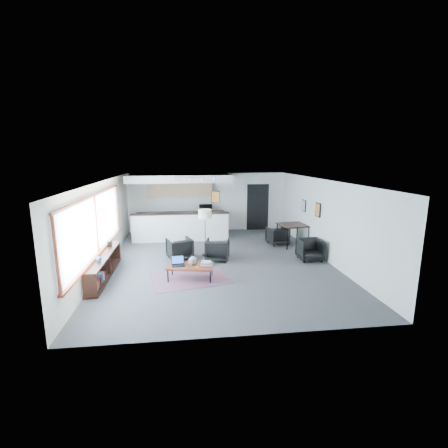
{
  "coord_description": "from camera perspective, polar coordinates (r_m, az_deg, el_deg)",
  "views": [
    {
      "loc": [
        -1.04,
        -9.99,
        3.34
      ],
      "look_at": [
        0.25,
        0.4,
        1.14
      ],
      "focal_mm": 26.0,
      "sensor_mm": 36.0,
      "label": 1
    }
  ],
  "objects": [
    {
      "name": "ceramic_pot",
      "position": [
        9.0,
        -5.45,
        -6.44
      ],
      "size": [
        0.24,
        0.24,
        0.24
      ],
      "rotation": [
        0.0,
        0.0,
        -0.34
      ],
      "color": "gray",
      "rests_on": "coffee_table"
    },
    {
      "name": "laptop",
      "position": [
        9.04,
        -8.1,
        -6.73
      ],
      "size": [
        0.38,
        0.33,
        0.25
      ],
      "rotation": [
        0.0,
        0.0,
        0.13
      ],
      "color": "black",
      "rests_on": "coffee_table"
    },
    {
      "name": "window",
      "position": [
        9.59,
        -21.57,
        -0.31
      ],
      "size": [
        0.1,
        5.95,
        1.66
      ],
      "color": "#8CBFFF",
      "rests_on": "room"
    },
    {
      "name": "armchair_left",
      "position": [
        10.78,
        -7.81,
        -4.15
      ],
      "size": [
        0.93,
        0.9,
        0.77
      ],
      "primitive_type": "imported",
      "rotation": [
        0.0,
        0.0,
        3.46
      ],
      "color": "black",
      "rests_on": "floor"
    },
    {
      "name": "room",
      "position": [
        10.25,
        -1.12,
        0.38
      ],
      "size": [
        7.02,
        9.02,
        2.62
      ],
      "color": "#464648",
      "rests_on": "ground"
    },
    {
      "name": "coffee_table",
      "position": [
        9.02,
        -5.91,
        -7.41
      ],
      "size": [
        1.33,
        0.86,
        0.4
      ],
      "rotation": [
        0.0,
        0.0,
        -0.17
      ],
      "color": "maroon",
      "rests_on": "floor"
    },
    {
      "name": "wall_art_upper",
      "position": [
        12.66,
        13.87,
        3.16
      ],
      "size": [
        0.03,
        0.34,
        0.44
      ],
      "color": "black",
      "rests_on": "room"
    },
    {
      "name": "book_stack",
      "position": [
        9.01,
        -3.12,
        -6.87
      ],
      "size": [
        0.35,
        0.3,
        0.1
      ],
      "rotation": [
        0.0,
        0.0,
        -0.14
      ],
      "color": "silver",
      "rests_on": "coffee_table"
    },
    {
      "name": "track_light",
      "position": [
        12.22,
        -5.01,
        8.01
      ],
      "size": [
        1.6,
        0.07,
        0.15
      ],
      "color": "silver",
      "rests_on": "room"
    },
    {
      "name": "coaster",
      "position": [
        8.84,
        -4.81,
        -7.55
      ],
      "size": [
        0.12,
        0.12,
        0.01
      ],
      "rotation": [
        0.0,
        0.0,
        -0.08
      ],
      "color": "#E5590C",
      "rests_on": "coffee_table"
    },
    {
      "name": "wall_art_lower",
      "position": [
        11.46,
        16.18,
        2.41
      ],
      "size": [
        0.03,
        0.38,
        0.48
      ],
      "color": "black",
      "rests_on": "room"
    },
    {
      "name": "dining_table",
      "position": [
        12.45,
        12.01,
        -0.4
      ],
      "size": [
        1.12,
        1.12,
        0.83
      ],
      "rotation": [
        0.0,
        0.0,
        0.16
      ],
      "color": "black",
      "rests_on": "floor"
    },
    {
      "name": "dining_chair_far",
      "position": [
        12.64,
        9.38,
        -2.15
      ],
      "size": [
        0.7,
        0.66,
        0.63
      ],
      "primitive_type": "imported",
      "rotation": [
        0.0,
        0.0,
        3.31
      ],
      "color": "black",
      "rests_on": "floor"
    },
    {
      "name": "kitchenette",
      "position": [
        13.84,
        -7.69,
        3.6
      ],
      "size": [
        4.2,
        1.96,
        2.6
      ],
      "color": "white",
      "rests_on": "floor"
    },
    {
      "name": "console",
      "position": [
        9.7,
        -20.33,
        -7.01
      ],
      "size": [
        0.35,
        3.0,
        0.8
      ],
      "color": "black",
      "rests_on": "floor"
    },
    {
      "name": "dining_chair_near",
      "position": [
        10.96,
        14.89,
        -4.49
      ],
      "size": [
        0.64,
        0.6,
        0.66
      ],
      "primitive_type": "imported",
      "rotation": [
        0.0,
        0.0,
        -0.0
      ],
      "color": "black",
      "rests_on": "floor"
    },
    {
      "name": "armchair_right",
      "position": [
        10.57,
        -1.17,
        -4.4
      ],
      "size": [
        0.87,
        0.84,
        0.76
      ],
      "primitive_type": "imported",
      "rotation": [
        0.0,
        0.0,
        2.92
      ],
      "color": "black",
      "rests_on": "floor"
    },
    {
      "name": "microwave",
      "position": [
        14.34,
        -3.27,
        2.93
      ],
      "size": [
        0.56,
        0.31,
        0.38
      ],
      "primitive_type": "imported",
      "rotation": [
        0.0,
        0.0,
        -0.01
      ],
      "color": "black",
      "rests_on": "kitchenette"
    },
    {
      "name": "doorway",
      "position": [
        14.96,
        5.9,
        3.09
      ],
      "size": [
        1.1,
        0.12,
        2.15
      ],
      "color": "black",
      "rests_on": "room"
    },
    {
      "name": "kilim_rug",
      "position": [
        9.15,
        -5.86,
        -9.58
      ],
      "size": [
        2.29,
        1.78,
        0.01
      ],
      "rotation": [
        0.0,
        0.0,
        0.2
      ],
      "color": "#643A4E",
      "rests_on": "floor"
    },
    {
      "name": "floor_lamp",
      "position": [
        10.92,
        -3.36,
        1.47
      ],
      "size": [
        0.57,
        0.57,
        1.58
      ],
      "rotation": [
        0.0,
        0.0,
        -0.32
      ],
      "color": "black",
      "rests_on": "floor"
    }
  ]
}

